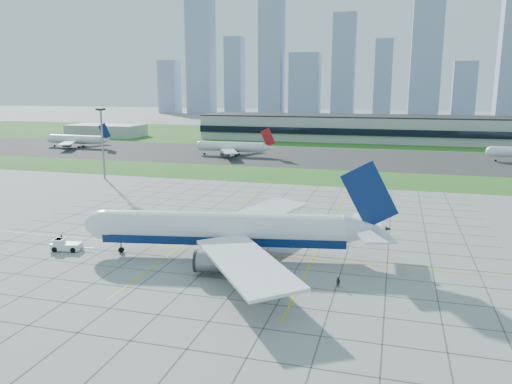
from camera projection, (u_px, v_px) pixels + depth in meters
ground at (228, 249)px, 103.36m from camera, size 1400.00×1400.00×0.00m
grass_median at (305, 176)px, 188.17m from camera, size 700.00×35.00×0.04m
asphalt_taxiway at (325, 157)px, 240.01m from camera, size 700.00×75.00×0.04m
grass_far at (347, 136)px, 343.68m from camera, size 700.00×145.00×0.04m
apron_markings at (246, 234)px, 113.69m from camera, size 120.00×130.00×0.03m
terminal at (409, 129)px, 307.81m from camera, size 260.00×43.00×15.80m
service_block at (106, 130)px, 342.78m from camera, size 50.00×25.00×8.00m
light_mast at (102, 135)px, 179.83m from camera, size 2.50×2.50×25.60m
city_skyline at (364, 65)px, 583.66m from camera, size 523.00×32.40×160.00m
airliner at (226, 230)px, 97.81m from camera, size 61.54×61.82×19.51m
pushback_tug at (65, 245)px, 102.06m from camera, size 8.70×3.86×2.39m
crew_near at (62, 238)px, 107.31m from camera, size 0.63×0.77×1.83m
crew_far at (338, 282)px, 83.04m from camera, size 1.09×1.01×1.79m
distant_jet_0 at (77, 139)px, 278.57m from camera, size 38.39×42.66×14.08m
distant_jet_1 at (233, 147)px, 243.96m from camera, size 38.19×42.66×14.08m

